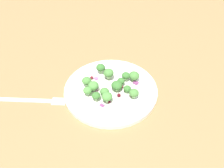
# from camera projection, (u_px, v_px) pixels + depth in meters

# --- Properties ---
(ground_plane) EXTENTS (1.80, 1.80, 0.02)m
(ground_plane) POSITION_uv_depth(u_px,v_px,m) (114.00, 98.00, 0.66)
(ground_plane) COLOR olive
(plate) EXTENTS (0.25, 0.25, 0.02)m
(plate) POSITION_uv_depth(u_px,v_px,m) (112.00, 89.00, 0.66)
(plate) COLOR white
(plate) RESTS_ON ground_plane
(dressing_pool) EXTENTS (0.14, 0.14, 0.00)m
(dressing_pool) POSITION_uv_depth(u_px,v_px,m) (112.00, 88.00, 0.65)
(dressing_pool) COLOR white
(dressing_pool) RESTS_ON plate
(broccoli_floret_0) EXTENTS (0.03, 0.03, 0.03)m
(broccoli_floret_0) POSITION_uv_depth(u_px,v_px,m) (117.00, 86.00, 0.63)
(broccoli_floret_0) COLOR #8EB77A
(broccoli_floret_0) RESTS_ON plate
(broccoli_floret_1) EXTENTS (0.03, 0.03, 0.03)m
(broccoli_floret_1) POSITION_uv_depth(u_px,v_px,m) (134.00, 93.00, 0.62)
(broccoli_floret_1) COLOR #9EC684
(broccoli_floret_1) RESTS_ON plate
(broccoli_floret_2) EXTENTS (0.03, 0.03, 0.03)m
(broccoli_floret_2) POSITION_uv_depth(u_px,v_px,m) (134.00, 76.00, 0.66)
(broccoli_floret_2) COLOR #8EB77A
(broccoli_floret_2) RESTS_ON plate
(broccoli_floret_3) EXTENTS (0.02, 0.02, 0.02)m
(broccoli_floret_3) POSITION_uv_depth(u_px,v_px,m) (127.00, 89.00, 0.63)
(broccoli_floret_3) COLOR #9EC684
(broccoli_floret_3) RESTS_ON plate
(broccoli_floret_4) EXTENTS (0.02, 0.02, 0.02)m
(broccoli_floret_4) POSITION_uv_depth(u_px,v_px,m) (87.00, 91.00, 0.62)
(broccoli_floret_4) COLOR #8EB77A
(broccoli_floret_4) RESTS_ON plate
(broccoli_floret_5) EXTENTS (0.03, 0.03, 0.03)m
(broccoli_floret_5) POSITION_uv_depth(u_px,v_px,m) (93.00, 86.00, 0.63)
(broccoli_floret_5) COLOR #8EB77A
(broccoli_floret_5) RESTS_ON plate
(broccoli_floret_6) EXTENTS (0.03, 0.03, 0.03)m
(broccoli_floret_6) POSITION_uv_depth(u_px,v_px,m) (107.00, 97.00, 0.60)
(broccoli_floret_6) COLOR #ADD18E
(broccoli_floret_6) RESTS_ON plate
(broccoli_floret_7) EXTENTS (0.03, 0.03, 0.03)m
(broccoli_floret_7) POSITION_uv_depth(u_px,v_px,m) (87.00, 81.00, 0.65)
(broccoli_floret_7) COLOR #8EB77A
(broccoli_floret_7) RESTS_ON plate
(broccoli_floret_8) EXTENTS (0.02, 0.02, 0.02)m
(broccoli_floret_8) POSITION_uv_depth(u_px,v_px,m) (121.00, 81.00, 0.65)
(broccoli_floret_8) COLOR #ADD18E
(broccoli_floret_8) RESTS_ON plate
(broccoli_floret_9) EXTENTS (0.03, 0.03, 0.03)m
(broccoli_floret_9) POSITION_uv_depth(u_px,v_px,m) (108.00, 73.00, 0.66)
(broccoli_floret_9) COLOR #9EC684
(broccoli_floret_9) RESTS_ON plate
(broccoli_floret_10) EXTENTS (0.02, 0.02, 0.02)m
(broccoli_floret_10) POSITION_uv_depth(u_px,v_px,m) (97.00, 96.00, 0.61)
(broccoli_floret_10) COLOR #ADD18E
(broccoli_floret_10) RESTS_ON plate
(broccoli_floret_11) EXTENTS (0.02, 0.02, 0.02)m
(broccoli_floret_11) POSITION_uv_depth(u_px,v_px,m) (104.00, 92.00, 0.62)
(broccoli_floret_11) COLOR #9EC684
(broccoli_floret_11) RESTS_ON plate
(broccoli_floret_12) EXTENTS (0.02, 0.02, 0.02)m
(broccoli_floret_12) POSITION_uv_depth(u_px,v_px,m) (126.00, 76.00, 0.66)
(broccoli_floret_12) COLOR #9EC684
(broccoli_floret_12) RESTS_ON plate
(broccoli_floret_13) EXTENTS (0.03, 0.03, 0.03)m
(broccoli_floret_13) POSITION_uv_depth(u_px,v_px,m) (101.00, 68.00, 0.68)
(broccoli_floret_13) COLOR #9EC684
(broccoli_floret_13) RESTS_ON plate
(cranberry_0) EXTENTS (0.01, 0.01, 0.01)m
(cranberry_0) POSITION_uv_depth(u_px,v_px,m) (121.00, 86.00, 0.65)
(cranberry_0) COLOR maroon
(cranberry_0) RESTS_ON plate
(cranberry_1) EXTENTS (0.01, 0.01, 0.01)m
(cranberry_1) POSITION_uv_depth(u_px,v_px,m) (105.00, 70.00, 0.70)
(cranberry_1) COLOR maroon
(cranberry_1) RESTS_ON plate
(cranberry_2) EXTENTS (0.01, 0.01, 0.01)m
(cranberry_2) POSITION_uv_depth(u_px,v_px,m) (119.00, 95.00, 0.62)
(cranberry_2) COLOR #4C0A14
(cranberry_2) RESTS_ON plate
(cranberry_3) EXTENTS (0.01, 0.01, 0.01)m
(cranberry_3) POSITION_uv_depth(u_px,v_px,m) (92.00, 78.00, 0.67)
(cranberry_3) COLOR maroon
(cranberry_3) RESTS_ON plate
(cranberry_4) EXTENTS (0.01, 0.01, 0.01)m
(cranberry_4) POSITION_uv_depth(u_px,v_px,m) (109.00, 102.00, 0.61)
(cranberry_4) COLOR #4C0A14
(cranberry_4) RESTS_ON plate
(cranberry_5) EXTENTS (0.01, 0.01, 0.01)m
(cranberry_5) POSITION_uv_depth(u_px,v_px,m) (103.00, 90.00, 0.64)
(cranberry_5) COLOR maroon
(cranberry_5) RESTS_ON plate
(cranberry_6) EXTENTS (0.01, 0.01, 0.01)m
(cranberry_6) POSITION_uv_depth(u_px,v_px,m) (132.00, 95.00, 0.63)
(cranberry_6) COLOR #4C0A14
(cranberry_6) RESTS_ON plate
(onion_bit_0) EXTENTS (0.02, 0.01, 0.00)m
(onion_bit_0) POSITION_uv_depth(u_px,v_px,m) (136.00, 83.00, 0.66)
(onion_bit_0) COLOR #843D75
(onion_bit_0) RESTS_ON plate
(onion_bit_1) EXTENTS (0.02, 0.02, 0.01)m
(onion_bit_1) POSITION_uv_depth(u_px,v_px,m) (106.00, 92.00, 0.64)
(onion_bit_1) COLOR #934C84
(onion_bit_1) RESTS_ON plate
(onion_bit_2) EXTENTS (0.01, 0.01, 0.00)m
(onion_bit_2) POSITION_uv_depth(u_px,v_px,m) (102.00, 106.00, 0.61)
(onion_bit_2) COLOR #843D75
(onion_bit_2) RESTS_ON plate
(onion_bit_3) EXTENTS (0.01, 0.01, 0.00)m
(onion_bit_3) POSITION_uv_depth(u_px,v_px,m) (96.00, 79.00, 0.68)
(onion_bit_3) COLOR #A35B93
(onion_bit_3) RESTS_ON plate
(onion_bit_4) EXTENTS (0.02, 0.01, 0.00)m
(onion_bit_4) POSITION_uv_depth(u_px,v_px,m) (94.00, 90.00, 0.64)
(onion_bit_4) COLOR #843D75
(onion_bit_4) RESTS_ON plate
(fork) EXTENTS (0.13, 0.16, 0.01)m
(fork) POSITION_uv_depth(u_px,v_px,m) (35.00, 100.00, 0.63)
(fork) COLOR silver
(fork) RESTS_ON ground_plane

